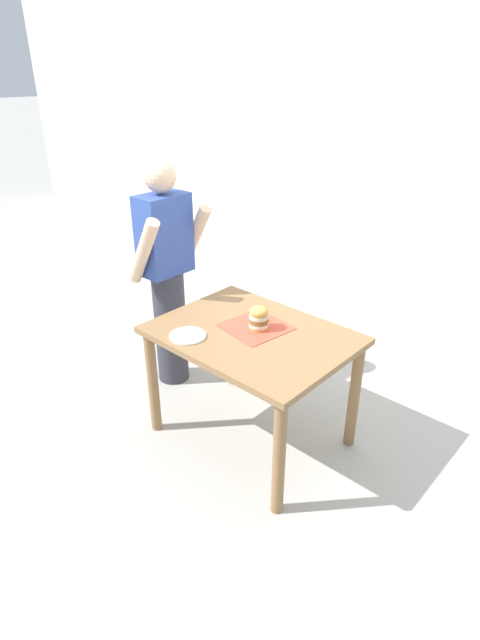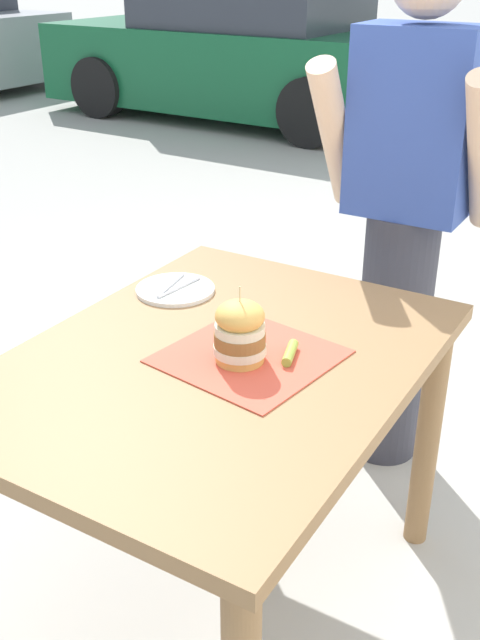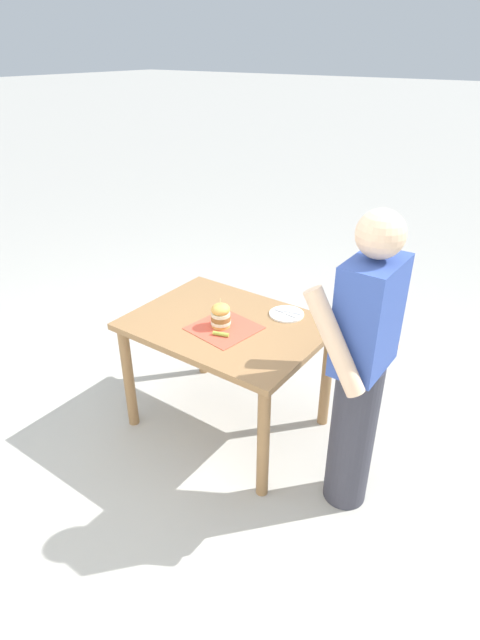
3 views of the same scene
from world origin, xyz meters
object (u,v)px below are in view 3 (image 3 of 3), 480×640
Objects in this scene: patio_table at (227,340)px; pickle_spear at (221,334)px; sandwich at (221,315)px; diner_across_table at (361,368)px; side_plate_with_forks at (287,314)px.

pickle_spear is at bearing 24.81° from patio_table.
patio_table is 6.33× the size of sandwich.
patio_table is at bearing -97.20° from diner_across_table.
diner_across_table reaches higher than patio_table.
pickle_spear is 0.85m from diner_across_table.
patio_table is 0.70× the size of diner_across_table.
diner_across_table is at bearing 82.80° from patio_table.
sandwich is at bearing -144.74° from pickle_spear.
side_plate_with_forks is (-0.30, 0.25, 0.13)m from patio_table.
patio_table is 0.41m from side_plate_with_forks.
sandwich is 0.92m from diner_across_table.
sandwich reaches higher than patio_table.
pickle_spear is (0.09, 0.07, -0.06)m from sandwich.
side_plate_with_forks is 0.80m from diner_across_table.
sandwich reaches higher than side_plate_with_forks.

